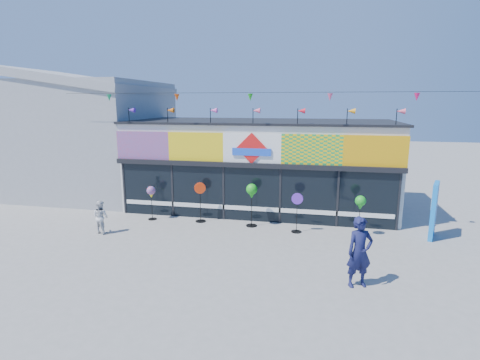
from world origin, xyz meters
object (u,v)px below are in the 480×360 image
(blue_sign, at_px, (434,210))
(spinner_1, at_px, (200,201))
(spinner_3, at_px, (297,212))
(child, at_px, (101,217))
(spinner_0, at_px, (151,193))
(spinner_4, at_px, (360,204))
(adult_man, at_px, (360,252))
(spinner_2, at_px, (252,192))

(blue_sign, relative_size, spinner_1, 1.24)
(spinner_3, bearing_deg, child, -167.53)
(spinner_0, relative_size, spinner_4, 0.93)
(adult_man, bearing_deg, spinner_4, 63.31)
(spinner_1, height_order, spinner_3, spinner_1)
(spinner_0, height_order, child, spinner_0)
(blue_sign, xyz_separation_m, child, (-12.28, -2.03, -0.41))
(spinner_1, bearing_deg, blue_sign, -0.54)
(spinner_0, height_order, spinner_1, spinner_1)
(spinner_3, bearing_deg, spinner_1, 172.98)
(spinner_3, bearing_deg, spinner_4, 0.24)
(blue_sign, relative_size, spinner_4, 1.33)
(spinner_0, distance_m, spinner_1, 2.15)
(adult_man, bearing_deg, spinner_0, 130.46)
(spinner_0, distance_m, spinner_4, 8.47)
(blue_sign, distance_m, child, 12.45)
(adult_man, xyz_separation_m, child, (-9.23, 2.42, -0.34))
(spinner_2, bearing_deg, adult_man, -49.76)
(blue_sign, distance_m, spinner_2, 6.78)
(spinner_2, relative_size, child, 1.37)
(spinner_0, bearing_deg, spinner_4, -2.38)
(spinner_0, bearing_deg, spinner_1, 3.63)
(blue_sign, bearing_deg, spinner_0, -160.59)
(blue_sign, xyz_separation_m, spinner_4, (-2.64, -0.40, 0.21))
(spinner_1, distance_m, spinner_4, 6.37)
(blue_sign, relative_size, spinner_2, 1.19)
(spinner_1, xyz_separation_m, spinner_3, (4.03, -0.50, -0.07))
(spinner_4, bearing_deg, spinner_0, 177.62)
(blue_sign, bearing_deg, spinner_4, -152.19)
(blue_sign, bearing_deg, spinner_2, -160.42)
(blue_sign, relative_size, spinner_3, 1.35)
(spinner_0, relative_size, child, 1.14)
(blue_sign, height_order, adult_man, blue_sign)
(spinner_4, distance_m, child, 9.80)
(spinner_0, bearing_deg, child, -120.74)
(blue_sign, xyz_separation_m, adult_man, (-3.05, -4.45, -0.07))
(blue_sign, distance_m, spinner_3, 4.97)
(spinner_0, height_order, spinner_3, spinner_3)
(blue_sign, distance_m, spinner_4, 2.67)
(spinner_4, xyz_separation_m, child, (-9.64, -1.63, -0.62))
(spinner_0, relative_size, spinner_1, 0.87)
(blue_sign, distance_m, spinner_1, 8.98)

